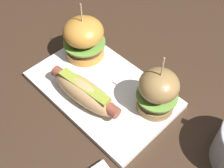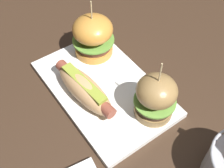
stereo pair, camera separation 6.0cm
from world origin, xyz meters
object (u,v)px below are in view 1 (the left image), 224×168
(hot_dog, at_px, (85,92))
(slider_right, at_px, (158,91))
(platter_main, at_px, (102,89))
(slider_left, at_px, (84,38))

(hot_dog, height_order, slider_right, slider_right)
(platter_main, distance_m, hot_dog, 0.06)
(hot_dog, relative_size, slider_left, 1.24)
(slider_left, bearing_deg, hot_dog, -41.00)
(platter_main, distance_m, slider_right, 0.14)
(slider_right, bearing_deg, hot_dog, -141.16)
(slider_left, relative_size, slider_right, 1.00)
(platter_main, relative_size, slider_right, 2.22)
(hot_dog, bearing_deg, platter_main, 90.77)
(hot_dog, xyz_separation_m, slider_left, (-0.11, 0.09, 0.02))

